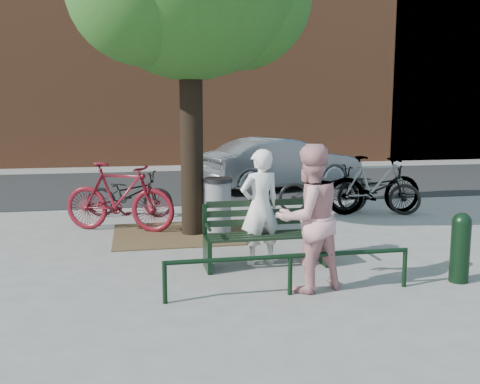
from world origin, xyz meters
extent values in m
plane|color=gray|center=(0.00, 0.00, 0.00)|extent=(90.00, 90.00, 0.00)
cube|color=brown|center=(-1.00, 2.20, 0.01)|extent=(2.40, 2.00, 0.02)
cube|color=black|center=(0.00, 8.50, 0.01)|extent=(40.00, 7.00, 0.01)
cube|color=brown|center=(0.00, 16.00, 6.00)|extent=(45.00, 4.00, 12.00)
cube|color=brown|center=(14.00, 16.00, 7.00)|extent=(10.00, 4.00, 14.00)
cube|color=black|center=(-0.84, 0.00, 0.23)|extent=(0.06, 0.52, 0.45)
cube|color=black|center=(-0.84, 0.23, 0.67)|extent=(0.06, 0.06, 0.44)
cylinder|color=black|center=(-0.84, -0.10, 0.63)|extent=(0.04, 0.36, 0.04)
cube|color=black|center=(0.84, 0.00, 0.23)|extent=(0.06, 0.52, 0.45)
cube|color=black|center=(0.84, 0.23, 0.67)|extent=(0.06, 0.06, 0.44)
cylinder|color=black|center=(0.84, -0.10, 0.63)|extent=(0.04, 0.36, 0.04)
cube|color=black|center=(0.00, 0.00, 0.45)|extent=(1.64, 0.46, 0.04)
cube|color=black|center=(0.00, 0.23, 0.74)|extent=(1.64, 0.03, 0.47)
cylinder|color=black|center=(-1.50, -1.20, 0.25)|extent=(0.06, 0.06, 0.50)
cylinder|color=black|center=(0.00, -1.20, 0.25)|extent=(0.06, 0.06, 0.50)
cylinder|color=black|center=(1.50, -1.20, 0.25)|extent=(0.06, 0.06, 0.50)
cylinder|color=black|center=(0.00, -1.20, 0.48)|extent=(3.00, 0.06, 0.06)
cylinder|color=black|center=(-0.80, 2.20, 1.90)|extent=(0.40, 0.40, 3.80)
imported|color=white|center=(-0.05, 0.15, 0.83)|extent=(0.68, 0.52, 1.67)
imported|color=#D69395|center=(0.27, -1.05, 0.91)|extent=(1.03, 0.90, 1.81)
cylinder|color=black|center=(2.29, -1.16, 0.40)|extent=(0.24, 0.24, 0.79)
sphere|color=black|center=(2.29, -1.16, 0.79)|extent=(0.24, 0.24, 0.24)
cylinder|color=gray|center=(-0.37, 2.00, 0.48)|extent=(0.45, 0.45, 0.96)
cylinder|color=black|center=(-0.37, 2.00, 0.99)|extent=(0.50, 0.50, 0.07)
imported|color=black|center=(-1.92, 3.98, 0.47)|extent=(1.91, 1.06, 0.95)
imported|color=#5A0C16|center=(-2.09, 2.68, 0.63)|extent=(2.17, 1.37, 1.27)
imported|color=black|center=(2.18, 3.64, 0.51)|extent=(2.01, 0.87, 1.03)
imported|color=gray|center=(3.18, 3.26, 0.63)|extent=(2.09, 0.62, 1.25)
imported|color=black|center=(3.25, 3.41, 0.51)|extent=(2.01, 1.64, 1.03)
imported|color=slate|center=(2.20, 7.03, 0.72)|extent=(4.63, 2.58, 1.45)
camera|label=1|loc=(-1.81, -7.16, 2.23)|focal=40.00mm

